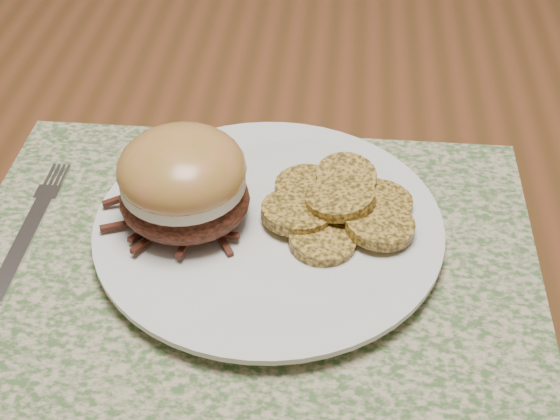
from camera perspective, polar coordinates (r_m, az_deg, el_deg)
The scene contains 6 objects.
dining_table at distance 0.75m, azimuth 6.34°, elevation -2.41°, with size 1.50×0.90×0.75m.
placemat at distance 0.61m, azimuth -2.29°, elevation -3.44°, with size 0.45×0.33×0.00m, color #405F31.
dinner_plate at distance 0.62m, azimuth -0.82°, elevation -1.38°, with size 0.26×0.26×0.02m, color silver.
pork_sandwich at distance 0.60m, azimuth -7.11°, elevation 2.04°, with size 0.12×0.11×0.08m.
roasted_potatoes at distance 0.62m, azimuth 4.33°, elevation 0.32°, with size 0.14×0.13×0.03m.
fork at distance 0.66m, azimuth -17.73°, elevation -1.13°, with size 0.02×0.17×0.00m.
Camera 1 is at (-0.03, -0.54, 1.18)m, focal length 50.00 mm.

